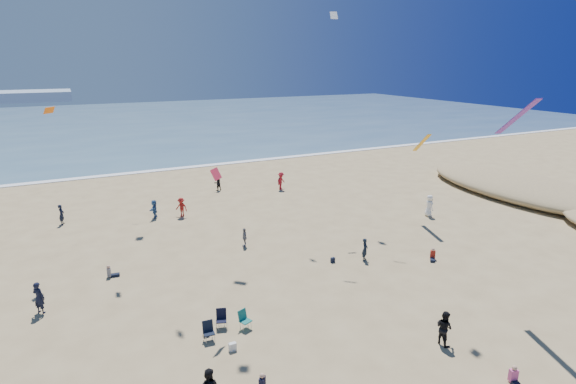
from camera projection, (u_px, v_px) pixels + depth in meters
name	position (u px, v px, depth m)	size (l,w,h in m)	color
ocean	(106.00, 123.00, 98.70)	(220.00, 100.00, 0.06)	#476B84
surf_line	(142.00, 172.00, 55.64)	(220.00, 1.20, 0.08)	white
standing_flyers	(281.00, 238.00, 32.72)	(31.31, 38.34, 1.94)	white
seated_group	(323.00, 325.00, 22.77)	(21.46, 18.92, 0.84)	white
chair_cluster	(225.00, 324.00, 22.75)	(2.71, 1.50, 1.00)	black
white_tote	(233.00, 347.00, 21.42)	(0.35, 0.20, 0.40)	white
black_backpack	(206.00, 332.00, 22.63)	(0.30, 0.22, 0.38)	black
navy_bag	(333.00, 260.00, 30.81)	(0.28, 0.18, 0.34)	black
kites_aloft	(358.00, 36.00, 27.50)	(36.73, 48.06, 27.07)	pink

